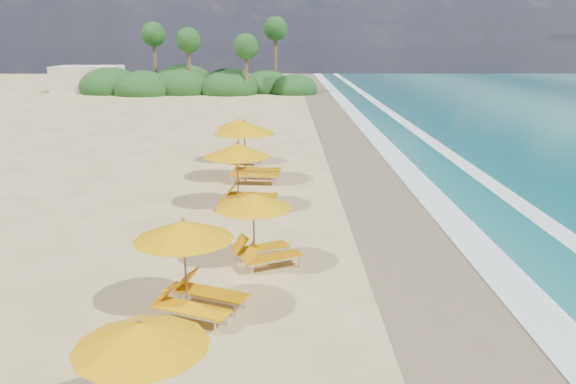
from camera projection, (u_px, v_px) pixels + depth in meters
The scene contains 11 objects.
ground at pixel (288, 228), 18.36m from camera, with size 160.00×160.00×0.00m, color #D9BE7F.
wet_sand at pixel (413, 228), 18.39m from camera, with size 4.00×160.00×0.01m, color olive.
surf_foam at pixel (497, 227), 18.40m from camera, with size 4.00×160.00×0.01m.
station_0 at pixel (154, 372), 8.45m from camera, with size 2.53×2.45×2.04m.
station_1 at pixel (192, 261), 12.38m from camera, with size 2.88×2.85×2.21m.
station_2 at pixel (259, 224), 15.11m from camera, with size 2.72×2.71×2.07m.
station_3 at pixel (243, 171), 20.17m from camera, with size 2.84×2.70×2.40m.
station_4 at pixel (250, 147), 23.94m from camera, with size 2.97×2.78×2.63m.
station_5 at pixel (242, 138), 27.61m from camera, with size 2.76×2.69×2.17m.
treeline at pixel (193, 84), 61.96m from camera, with size 25.80×8.80×9.74m.
beach_building at pixel (88, 79), 64.17m from camera, with size 7.00×5.00×2.80m, color beige.
Camera 1 is at (-0.13, -17.42, 5.91)m, focal length 35.80 mm.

